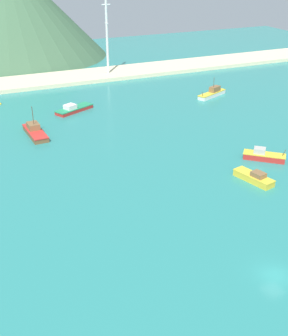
{
  "coord_description": "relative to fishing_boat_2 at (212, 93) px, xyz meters",
  "views": [
    {
      "loc": [
        -33.96,
        -34.92,
        37.66
      ],
      "look_at": [
        -3.22,
        34.18,
        0.73
      ],
      "focal_mm": 48.05,
      "sensor_mm": 36.0,
      "label": 1
    }
  ],
  "objects": [
    {
      "name": "fishing_boat_2",
      "position": [
        0.0,
        0.0,
        0.0
      ],
      "size": [
        10.65,
        6.46,
        5.45
      ],
      "color": "silver",
      "rests_on": "ground"
    },
    {
      "name": "hill_central",
      "position": [
        -42.45,
        77.23,
        17.56
      ],
      "size": [
        71.7,
        71.7,
        36.96
      ],
      "color": "#3D6042",
      "rests_on": "ground"
    },
    {
      "name": "radio_tower",
      "position": [
        -19.54,
        32.57,
        12.99
      ],
      "size": [
        2.73,
        2.18,
        27.28
      ],
      "color": "silver",
      "rests_on": "ground"
    },
    {
      "name": "fishing_boat_7",
      "position": [
        -52.13,
        -9.18,
        -0.06
      ],
      "size": [
        3.88,
        11.1,
        6.58
      ],
      "color": "brown",
      "rests_on": "ground"
    },
    {
      "name": "fishing_boat_5",
      "position": [
        -13.43,
        -40.73,
        -0.07
      ],
      "size": [
        7.76,
        7.27,
        2.68
      ],
      "color": "red",
      "rests_on": "ground"
    },
    {
      "name": "fishing_boat_3",
      "position": [
        -20.77,
        -47.64,
        -0.14
      ],
      "size": [
        4.22,
        8.16,
        2.13
      ],
      "color": "gold",
      "rests_on": "ground"
    },
    {
      "name": "beach_strip",
      "position": [
        -34.03,
        33.95,
        -0.32
      ],
      "size": [
        247.0,
        15.31,
        1.2
      ],
      "primitive_type": "cube",
      "color": "beige",
      "rests_on": "ground"
    },
    {
      "name": "ground",
      "position": [
        -34.03,
        -40.15,
        -1.17
      ],
      "size": [
        260.0,
        280.0,
        0.5
      ],
      "color": "teal"
    },
    {
      "name": "fishing_boat_12",
      "position": [
        -39.71,
        3.09,
        -0.21
      ],
      "size": [
        10.92,
        7.55,
        2.12
      ],
      "color": "red",
      "rests_on": "ground"
    },
    {
      "name": "buoy_0",
      "position": [
        -56.21,
        16.9,
        -0.8
      ],
      "size": [
        0.68,
        0.68,
        0.68
      ],
      "color": "gold",
      "rests_on": "ground"
    }
  ]
}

